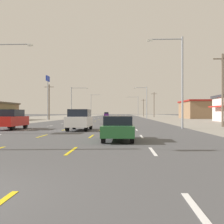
% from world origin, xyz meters
% --- Properties ---
extents(ground_plane, '(572.00, 572.00, 0.00)m').
position_xyz_m(ground_plane, '(0.00, 66.00, 0.00)').
color(ground_plane, '#4C4C4F').
extents(lot_apron_left, '(28.00, 440.00, 0.01)m').
position_xyz_m(lot_apron_left, '(-24.75, 66.00, 0.00)').
color(lot_apron_left, gray).
rests_on(lot_apron_left, ground).
extents(lot_apron_right, '(28.00, 440.00, 0.01)m').
position_xyz_m(lot_apron_right, '(24.75, 66.00, 0.00)').
color(lot_apron_right, gray).
rests_on(lot_apron_right, ground).
extents(lane_markings, '(10.64, 227.60, 0.01)m').
position_xyz_m(lane_markings, '(0.00, 104.50, 0.01)').
color(lane_markings, white).
rests_on(lane_markings, ground).
extents(signal_span_wire, '(25.23, 0.52, 9.91)m').
position_xyz_m(signal_span_wire, '(0.05, 6.14, 5.62)').
color(signal_span_wire, brown).
rests_on(signal_span_wire, ground).
extents(sedan_inner_right_nearest, '(1.80, 4.50, 1.46)m').
position_xyz_m(sedan_inner_right_nearest, '(3.68, 11.56, 0.76)').
color(sedan_inner_right_nearest, '#235B2D').
rests_on(sedan_inner_right_nearest, ground).
extents(suv_center_turn_near, '(1.98, 4.90, 1.98)m').
position_xyz_m(suv_center_turn_near, '(-0.13, 21.10, 1.03)').
color(suv_center_turn_near, white).
rests_on(suv_center_turn_near, ground).
extents(suv_far_left_mid, '(1.98, 4.90, 1.98)m').
position_xyz_m(suv_far_left_mid, '(-7.19, 22.20, 1.03)').
color(suv_far_left_mid, red).
rests_on(suv_far_left_mid, ground).
extents(suv_inner_left_midfar, '(1.98, 4.90, 1.98)m').
position_xyz_m(suv_inner_left_midfar, '(-3.63, 118.18, 1.03)').
color(suv_inner_left_midfar, '#4C196B').
rests_on(suv_inner_left_midfar, ground).
extents(storefront_right_row_2, '(12.55, 16.57, 5.33)m').
position_xyz_m(storefront_right_row_2, '(27.97, 79.18, 2.68)').
color(storefront_right_row_2, '#8C6B4C').
rests_on(storefront_right_row_2, ground).
extents(pole_sign_left_row_2, '(0.24, 2.72, 10.53)m').
position_xyz_m(pole_sign_left_row_2, '(-14.23, 61.10, 8.04)').
color(pole_sign_left_row_2, gray).
rests_on(pole_sign_left_row_2, ground).
extents(streetlight_right_row_0, '(3.77, 0.26, 9.64)m').
position_xyz_m(streetlight_right_row_0, '(9.79, 24.44, 5.54)').
color(streetlight_right_row_0, gray).
rests_on(streetlight_right_row_0, ground).
extents(streetlight_left_row_1, '(4.62, 0.26, 8.63)m').
position_xyz_m(streetlight_left_row_1, '(-9.61, 69.62, 5.12)').
color(streetlight_left_row_1, gray).
rests_on(streetlight_left_row_1, ground).
extents(streetlight_right_row_1, '(3.59, 0.26, 8.65)m').
position_xyz_m(streetlight_right_row_1, '(9.78, 69.62, 5.01)').
color(streetlight_right_row_1, gray).
rests_on(streetlight_right_row_1, ground).
extents(streetlight_left_row_2, '(4.39, 0.26, 9.72)m').
position_xyz_m(streetlight_left_row_2, '(-9.69, 114.80, 5.66)').
color(streetlight_left_row_2, gray).
rests_on(streetlight_left_row_2, ground).
extents(streetlight_right_row_2, '(5.13, 0.26, 8.74)m').
position_xyz_m(streetlight_right_row_2, '(9.52, 114.80, 5.23)').
color(streetlight_right_row_2, gray).
rests_on(streetlight_right_row_2, ground).
extents(utility_pole_right_row_0, '(2.20, 0.26, 8.63)m').
position_xyz_m(utility_pole_right_row_0, '(15.67, 28.40, 4.51)').
color(utility_pole_right_row_0, brown).
rests_on(utility_pole_right_row_0, ground).
extents(utility_pole_left_row_1, '(2.20, 0.26, 8.50)m').
position_xyz_m(utility_pole_left_row_1, '(-14.00, 61.43, 4.44)').
color(utility_pole_left_row_1, brown).
rests_on(utility_pole_left_row_1, ground).
extents(utility_pole_right_row_2, '(2.20, 0.26, 9.38)m').
position_xyz_m(utility_pole_right_row_2, '(15.31, 99.55, 4.89)').
color(utility_pole_right_row_2, brown).
rests_on(utility_pole_right_row_2, ground).
extents(utility_pole_right_row_3, '(2.20, 0.26, 8.10)m').
position_xyz_m(utility_pole_right_row_3, '(13.12, 124.07, 4.24)').
color(utility_pole_right_row_3, brown).
rests_on(utility_pole_right_row_3, ground).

